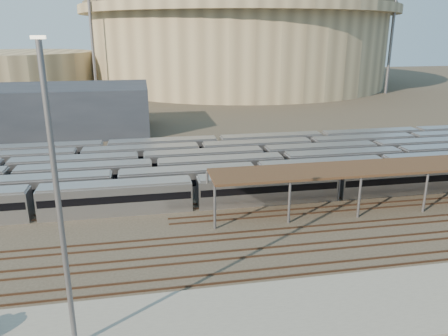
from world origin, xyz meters
TOP-DOWN VIEW (x-y plane):
  - ground at (0.00, 0.00)m, footprint 420.00×420.00m
  - apron at (-5.00, -15.00)m, footprint 50.00×9.00m
  - subway_trains at (-1.86, 18.50)m, footprint 126.26×23.90m
  - inspection_shed at (22.00, 4.00)m, footprint 60.30×6.00m
  - empty_tracks at (0.00, -5.00)m, footprint 170.00×9.62m
  - stadium at (25.00, 140.00)m, footprint 124.00×124.00m
  - secondary_arena at (-60.00, 130.00)m, footprint 56.00×56.00m
  - service_building at (-35.00, 55.00)m, footprint 42.00×20.00m
  - floodlight_0 at (-30.00, 110.00)m, footprint 4.00×1.00m
  - floodlight_2 at (70.00, 100.00)m, footprint 4.00×1.00m
  - floodlight_3 at (-10.00, 160.00)m, footprint 4.00×1.00m
  - yard_light_pole at (-20.69, -15.77)m, footprint 0.80×0.36m

SIDE VIEW (x-z plane):
  - ground at x=0.00m, z-range 0.00..0.00m
  - empty_tracks at x=0.00m, z-range 0.00..0.18m
  - apron at x=-5.00m, z-range 0.00..0.20m
  - subway_trains at x=-1.86m, z-range 0.00..3.60m
  - inspection_shed at x=22.00m, z-range 2.33..7.63m
  - service_building at x=-35.00m, z-range 0.00..10.00m
  - secondary_arena at x=-60.00m, z-range 0.00..14.00m
  - yard_light_pole at x=-20.69m, z-range 0.28..20.91m
  - stadium at x=25.00m, z-range 0.22..32.72m
  - floodlight_0 at x=-30.00m, z-range 1.45..39.85m
  - floodlight_2 at x=70.00m, z-range 1.45..39.85m
  - floodlight_3 at x=-10.00m, z-range 1.45..39.85m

